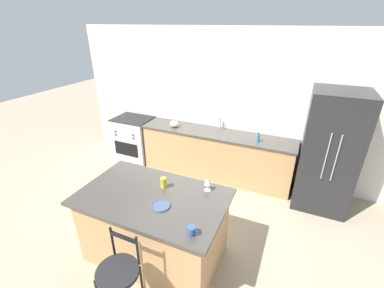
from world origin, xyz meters
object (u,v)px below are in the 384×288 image
object	(u,v)px
bar_stool_near	(119,279)
soap_bottle	(258,138)
wine_glass	(208,181)
pumpkin_decoration	(174,124)
dinner_plate	(161,206)
coffee_mug	(192,231)
oven_range	(135,138)
tumbler_cup	(164,183)
refrigerator	(329,152)

from	to	relation	value
bar_stool_near	soap_bottle	distance (m)	2.96
wine_glass	pumpkin_decoration	world-z (taller)	wine_glass
dinner_plate	coffee_mug	distance (m)	0.53
oven_range	dinner_plate	xyz separation A→B (m)	(1.98, -2.23, 0.48)
coffee_mug	tumbler_cup	size ratio (longest dim) A/B	0.81
bar_stool_near	tumbler_cup	xyz separation A→B (m)	(-0.07, 1.01, 0.44)
wine_glass	pumpkin_decoration	xyz separation A→B (m)	(-1.32, 1.69, -0.08)
oven_range	soap_bottle	size ratio (longest dim) A/B	5.55
tumbler_cup	refrigerator	bearing A→B (deg)	44.51
oven_range	bar_stool_near	bearing A→B (deg)	-56.84
bar_stool_near	tumbler_cup	bearing A→B (deg)	94.09
refrigerator	bar_stool_near	world-z (taller)	refrigerator
bar_stool_near	dinner_plate	size ratio (longest dim) A/B	4.83
oven_range	coffee_mug	bearing A→B (deg)	-45.13
refrigerator	soap_bottle	distance (m)	1.08
dinner_plate	tumbler_cup	xyz separation A→B (m)	(-0.15, 0.32, 0.06)
refrigerator	bar_stool_near	distance (m)	3.39
wine_glass	soap_bottle	size ratio (longest dim) A/B	1.06
tumbler_cup	bar_stool_near	bearing A→B (deg)	-85.91
tumbler_cup	coffee_mug	bearing A→B (deg)	-41.96
soap_bottle	dinner_plate	bearing A→B (deg)	-106.51
refrigerator	oven_range	size ratio (longest dim) A/B	2.06
coffee_mug	soap_bottle	size ratio (longest dim) A/B	0.66
dinner_plate	wine_glass	xyz separation A→B (m)	(0.36, 0.49, 0.12)
refrigerator	pumpkin_decoration	xyz separation A→B (m)	(-2.68, 0.02, 0.03)
refrigerator	pumpkin_decoration	bearing A→B (deg)	179.64
coffee_mug	dinner_plate	bearing A→B (deg)	153.52
dinner_plate	wine_glass	distance (m)	0.62
dinner_plate	soap_bottle	distance (m)	2.25
dinner_plate	oven_range	bearing A→B (deg)	131.61
dinner_plate	soap_bottle	world-z (taller)	soap_bottle
refrigerator	oven_range	world-z (taller)	refrigerator
refrigerator	oven_range	bearing A→B (deg)	178.84
dinner_plate	coffee_mug	xyz separation A→B (m)	(0.47, -0.24, 0.04)
pumpkin_decoration	soap_bottle	bearing A→B (deg)	-0.68
soap_bottle	wine_glass	bearing A→B (deg)	-99.46
dinner_plate	soap_bottle	bearing A→B (deg)	73.49
dinner_plate	pumpkin_decoration	distance (m)	2.38
bar_stool_near	wine_glass	size ratio (longest dim) A/B	5.84
bar_stool_near	pumpkin_decoration	world-z (taller)	pumpkin_decoration
bar_stool_near	coffee_mug	xyz separation A→B (m)	(0.55, 0.45, 0.42)
oven_range	coffee_mug	distance (m)	3.52
soap_bottle	oven_range	bearing A→B (deg)	178.32
wine_glass	soap_bottle	world-z (taller)	wine_glass
oven_range	pumpkin_decoration	bearing A→B (deg)	-3.24
tumbler_cup	pumpkin_decoration	bearing A→B (deg)	113.82
bar_stool_near	pumpkin_decoration	distance (m)	3.03
oven_range	wine_glass	xyz separation A→B (m)	(2.34, -1.74, 0.60)
wine_glass	refrigerator	bearing A→B (deg)	50.82
oven_range	dinner_plate	size ratio (longest dim) A/B	4.34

